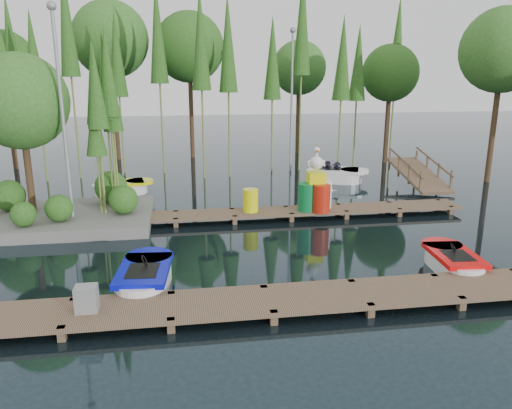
{
  "coord_description": "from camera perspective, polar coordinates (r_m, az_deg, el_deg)",
  "views": [
    {
      "loc": [
        -1.85,
        -14.51,
        5.24
      ],
      "look_at": [
        0.5,
        0.5,
        1.1
      ],
      "focal_mm": 35.0,
      "sensor_mm": 36.0,
      "label": 1
    }
  ],
  "objects": [
    {
      "name": "boat_yellow_far",
      "position": [
        22.38,
        -15.15,
        1.88
      ],
      "size": [
        2.74,
        1.54,
        1.3
      ],
      "rotation": [
        0.0,
        0.0,
        -0.2
      ],
      "color": "white",
      "rests_on": "ground"
    },
    {
      "name": "yellow_barrel",
      "position": [
        17.78,
        -0.63,
        0.48
      ],
      "size": [
        0.55,
        0.55,
        0.82
      ],
      "primitive_type": "cylinder",
      "color": "#E9EC0C",
      "rests_on": "far_dock"
    },
    {
      "name": "utility_cabinet",
      "position": [
        11.23,
        -18.8,
        -10.15
      ],
      "size": [
        0.46,
        0.39,
        0.56
      ],
      "primitive_type": "cube",
      "color": "gray",
      "rests_on": "near_dock"
    },
    {
      "name": "lamp_island",
      "position": [
        17.43,
        -21.38,
        11.0
      ],
      "size": [
        0.3,
        0.3,
        7.25
      ],
      "color": "gray",
      "rests_on": "ground"
    },
    {
      "name": "far_dock",
      "position": [
        17.96,
        0.59,
        -0.96
      ],
      "size": [
        15.0,
        1.2,
        0.5
      ],
      "color": "brown",
      "rests_on": "ground"
    },
    {
      "name": "seagull_post",
      "position": [
        18.39,
        8.46,
        1.12
      ],
      "size": [
        0.47,
        0.25,
        0.75
      ],
      "color": "gray",
      "rests_on": "far_dock"
    },
    {
      "name": "tree_screen",
      "position": [
        25.12,
        -9.75,
        17.03
      ],
      "size": [
        34.42,
        18.53,
        10.31
      ],
      "color": "#422D1C",
      "rests_on": "ground"
    },
    {
      "name": "boat_red",
      "position": [
        14.47,
        21.57,
        -6.12
      ],
      "size": [
        1.29,
        2.49,
        0.81
      ],
      "rotation": [
        0.0,
        0.0,
        -0.09
      ],
      "color": "white",
      "rests_on": "ground"
    },
    {
      "name": "boat_blue",
      "position": [
        12.72,
        -12.58,
        -8.2
      ],
      "size": [
        1.44,
        2.77,
        0.9
      ],
      "rotation": [
        0.0,
        0.0,
        -0.09
      ],
      "color": "white",
      "rests_on": "ground"
    },
    {
      "name": "ground_plane",
      "position": [
        15.54,
        -1.54,
        -4.47
      ],
      "size": [
        90.0,
        90.0,
        0.0
      ],
      "primitive_type": "plane",
      "color": "#19282F"
    },
    {
      "name": "ramp",
      "position": [
        24.11,
        18.08,
        3.35
      ],
      "size": [
        1.5,
        3.94,
        1.49
      ],
      "color": "brown",
      "rests_on": "ground"
    },
    {
      "name": "lamp_rear",
      "position": [
        26.19,
        4.12,
        13.06
      ],
      "size": [
        0.3,
        0.3,
        7.25
      ],
      "color": "gray",
      "rests_on": "ground"
    },
    {
      "name": "boat_white_far",
      "position": [
        24.25,
        8.98,
        3.34
      ],
      "size": [
        3.29,
        2.34,
        1.42
      ],
      "rotation": [
        0.0,
        0.0,
        0.33
      ],
      "color": "white",
      "rests_on": "ground"
    },
    {
      "name": "island",
      "position": [
        18.46,
        -22.99,
        7.65
      ],
      "size": [
        6.2,
        4.2,
        6.75
      ],
      "color": "slate",
      "rests_on": "ground"
    },
    {
      "name": "drum_cluster",
      "position": [
        18.05,
        6.96,
        1.45
      ],
      "size": [
        1.33,
        1.22,
        2.29
      ],
      "color": "#0C6C31",
      "rests_on": "far_dock"
    },
    {
      "name": "near_dock",
      "position": [
        11.35,
        1.44,
        -10.94
      ],
      "size": [
        18.0,
        1.5,
        0.5
      ],
      "color": "brown",
      "rests_on": "ground"
    }
  ]
}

